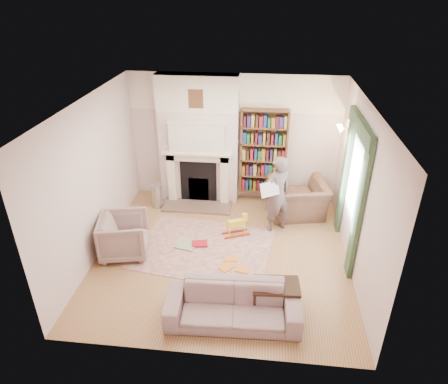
# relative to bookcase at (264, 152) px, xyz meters

# --- Properties ---
(floor) EXTENTS (4.50, 4.50, 0.00)m
(floor) POSITION_rel_bookcase_xyz_m (-0.65, -2.12, -1.18)
(floor) COLOR brown
(floor) RESTS_ON ground
(ceiling) EXTENTS (4.50, 4.50, 0.00)m
(ceiling) POSITION_rel_bookcase_xyz_m (-0.65, -2.12, 1.62)
(ceiling) COLOR white
(ceiling) RESTS_ON wall_back
(wall_back) EXTENTS (4.50, 0.00, 4.50)m
(wall_back) POSITION_rel_bookcase_xyz_m (-0.65, 0.13, 0.22)
(wall_back) COLOR beige
(wall_back) RESTS_ON floor
(wall_front) EXTENTS (4.50, 0.00, 4.50)m
(wall_front) POSITION_rel_bookcase_xyz_m (-0.65, -4.37, 0.22)
(wall_front) COLOR beige
(wall_front) RESTS_ON floor
(wall_left) EXTENTS (0.00, 4.50, 4.50)m
(wall_left) POSITION_rel_bookcase_xyz_m (-2.90, -2.12, 0.22)
(wall_left) COLOR beige
(wall_left) RESTS_ON floor
(wall_right) EXTENTS (0.00, 4.50, 4.50)m
(wall_right) POSITION_rel_bookcase_xyz_m (1.60, -2.12, 0.22)
(wall_right) COLOR beige
(wall_right) RESTS_ON floor
(fireplace) EXTENTS (1.70, 0.58, 2.80)m
(fireplace) POSITION_rel_bookcase_xyz_m (-1.40, -0.07, 0.21)
(fireplace) COLOR beige
(fireplace) RESTS_ON floor
(bookcase) EXTENTS (1.00, 0.24, 1.85)m
(bookcase) POSITION_rel_bookcase_xyz_m (0.00, 0.00, 0.00)
(bookcase) COLOR brown
(bookcase) RESTS_ON floor
(window) EXTENTS (0.02, 0.90, 1.30)m
(window) POSITION_rel_bookcase_xyz_m (1.58, -1.72, 0.27)
(window) COLOR silver
(window) RESTS_ON wall_right
(curtain_left) EXTENTS (0.07, 0.32, 2.40)m
(curtain_left) POSITION_rel_bookcase_xyz_m (1.55, -2.42, 0.02)
(curtain_left) COLOR #314B30
(curtain_left) RESTS_ON floor
(curtain_right) EXTENTS (0.07, 0.32, 2.40)m
(curtain_right) POSITION_rel_bookcase_xyz_m (1.55, -1.02, 0.02)
(curtain_right) COLOR #314B30
(curtain_right) RESTS_ON floor
(pelmet) EXTENTS (0.09, 1.70, 0.24)m
(pelmet) POSITION_rel_bookcase_xyz_m (1.54, -1.72, 1.20)
(pelmet) COLOR #314B30
(pelmet) RESTS_ON wall_right
(wall_sconce) EXTENTS (0.20, 0.24, 0.24)m
(wall_sconce) POSITION_rel_bookcase_xyz_m (1.38, -0.62, 0.72)
(wall_sconce) COLOR gold
(wall_sconce) RESTS_ON wall_right
(rug) EXTENTS (2.69, 2.21, 0.01)m
(rug) POSITION_rel_bookcase_xyz_m (-1.03, -2.00, -1.17)
(rug) COLOR beige
(rug) RESTS_ON floor
(armchair_reading) EXTENTS (1.33, 1.22, 0.75)m
(armchair_reading) POSITION_rel_bookcase_xyz_m (0.75, -0.58, -0.80)
(armchair_reading) COLOR #472F26
(armchair_reading) RESTS_ON floor
(armchair_left) EXTENTS (0.99, 0.97, 0.76)m
(armchair_left) POSITION_rel_bookcase_xyz_m (-2.42, -2.30, -0.79)
(armchair_left) COLOR gray
(armchair_left) RESTS_ON floor
(sofa) EXTENTS (1.98, 0.84, 0.57)m
(sofa) POSITION_rel_bookcase_xyz_m (-0.31, -3.71, -0.89)
(sofa) COLOR gray
(sofa) RESTS_ON floor
(man_reading) EXTENTS (0.69, 0.63, 1.58)m
(man_reading) POSITION_rel_bookcase_xyz_m (0.30, -1.18, -0.39)
(man_reading) COLOR #5B4B48
(man_reading) RESTS_ON floor
(newspaper) EXTENTS (0.38, 0.31, 0.26)m
(newspaper) POSITION_rel_bookcase_xyz_m (0.15, -1.38, -0.18)
(newspaper) COLOR beige
(newspaper) RESTS_ON man_reading
(coffee_table) EXTENTS (0.73, 0.50, 0.45)m
(coffee_table) POSITION_rel_bookcase_xyz_m (0.30, -3.39, -0.95)
(coffee_table) COLOR black
(coffee_table) RESTS_ON floor
(paraffin_heater) EXTENTS (0.28, 0.28, 0.55)m
(paraffin_heater) POSITION_rel_bookcase_xyz_m (-2.27, -0.57, -0.90)
(paraffin_heater) COLOR #A4A7AC
(paraffin_heater) RESTS_ON floor
(rocking_horse) EXTENTS (0.56, 0.40, 0.46)m
(rocking_horse) POSITION_rel_bookcase_xyz_m (-0.46, -1.50, -0.94)
(rocking_horse) COLOR yellow
(rocking_horse) RESTS_ON rug
(board_game) EXTENTS (0.44, 0.44, 0.03)m
(board_game) POSITION_rel_bookcase_xyz_m (-1.35, -1.94, -1.15)
(board_game) COLOR #F1EB55
(board_game) RESTS_ON rug
(game_box_lid) EXTENTS (0.33, 0.25, 0.05)m
(game_box_lid) POSITION_rel_bookcase_xyz_m (-1.11, -1.93, -1.14)
(game_box_lid) COLOR #A31224
(game_box_lid) RESTS_ON rug
(comic_annuals) EXTENTS (0.57, 0.51, 0.02)m
(comic_annuals) POSITION_rel_bookcase_xyz_m (-0.42, -2.46, -1.16)
(comic_annuals) COLOR red
(comic_annuals) RESTS_ON rug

